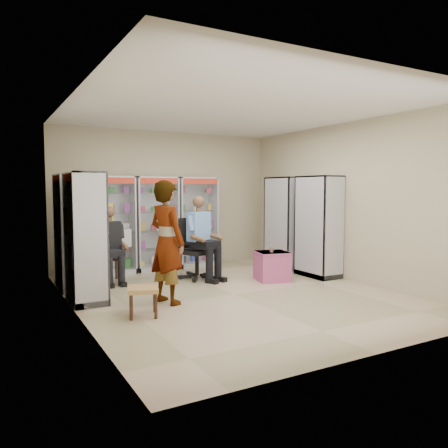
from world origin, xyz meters
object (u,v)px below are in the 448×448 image
cabinet_back_mid (156,224)px  wooden_chair (109,257)px  cabinet_right_far (285,223)px  cabinet_left_far (72,231)px  cabinet_back_left (112,225)px  cabinet_right_near (318,226)px  woven_stool_a (278,262)px  standing_man (167,242)px  cabinet_left_near (85,238)px  woven_stool_b (143,302)px  office_chair (197,248)px  seated_shopkeeper (198,240)px  cabinet_back_right (196,222)px  pink_trunk (272,266)px

cabinet_back_mid → wooden_chair: size_ratio=2.13×
cabinet_right_far → cabinet_left_far: size_ratio=1.00×
cabinet_back_left → wooden_chair: size_ratio=2.13×
cabinet_right_far → cabinet_right_near: size_ratio=1.00×
cabinet_left_far → cabinet_back_mid: bearing=116.3°
cabinet_right_near → woven_stool_a: (-0.33, 0.89, -0.81)m
cabinet_back_mid → standing_man: cabinet_back_mid is taller
cabinet_back_mid → cabinet_left_far: same height
cabinet_left_near → woven_stool_b: (0.52, -1.16, -0.80)m
office_chair → cabinet_back_left: bearing=116.0°
cabinet_right_far → cabinet_left_far: (-4.46, 0.20, 0.00)m
cabinet_left_near → standing_man: bearing=57.7°
woven_stool_a → woven_stool_b: size_ratio=0.92×
seated_shopkeeper → standing_man: bearing=-150.5°
cabinet_back_mid → woven_stool_a: cabinet_back_mid is taller
standing_man → cabinet_right_near: bearing=-100.4°
seated_shopkeeper → woven_stool_a: 1.97m
cabinet_back_mid → cabinet_right_near: size_ratio=1.00×
seated_shopkeeper → standing_man: standing_man is taller
cabinet_back_left → seated_shopkeeper: 1.88m
cabinet_back_left → office_chair: 1.87m
cabinet_back_right → office_chair: bearing=-114.7°
cabinet_left_far → woven_stool_a: cabinet_left_far is taller
pink_trunk → cabinet_right_near: bearing=-5.8°
office_chair → wooden_chair: bearing=140.9°
office_chair → woven_stool_a: 1.93m
cabinet_left_near → cabinet_back_left: bearing=155.4°
cabinet_right_near → woven_stool_a: 1.25m
cabinet_back_left → cabinet_right_near: 4.18m
pink_trunk → woven_stool_a: size_ratio=1.53×
cabinet_back_left → cabinet_left_near: (-0.93, -2.03, 0.00)m
cabinet_left_far → seated_shopkeeper: (2.24, -0.39, -0.24)m
office_chair → pink_trunk: size_ratio=2.07×
cabinet_back_right → cabinet_left_far: 2.98m
woven_stool_b → office_chair: bearing=48.0°
cabinet_left_far → cabinet_left_near: size_ratio=1.00×
cabinet_back_left → cabinet_left_far: size_ratio=1.00×
standing_man → pink_trunk: bearing=-94.5°
cabinet_left_far → pink_trunk: (3.42, -1.19, -0.72)m
cabinet_back_right → cabinet_left_far: same height
cabinet_right_near → wooden_chair: cabinet_right_near is taller
cabinet_left_far → office_chair: 2.31m
cabinet_back_right → pink_trunk: cabinet_back_right is taller
cabinet_right_far → cabinet_right_near: bearing=-180.0°
cabinet_back_mid → cabinet_left_far: (-1.88, -0.93, 0.00)m
cabinet_back_mid → cabinet_right_far: 2.82m
cabinet_back_left → pink_trunk: cabinet_back_left is taller
cabinet_right_near → seated_shopkeeper: size_ratio=1.32×
cabinet_right_far → standing_man: bearing=114.9°
cabinet_left_near → standing_man: (1.07, -0.67, -0.06)m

